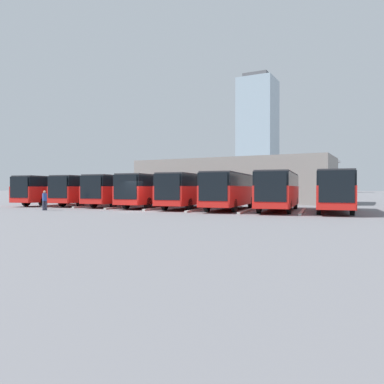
# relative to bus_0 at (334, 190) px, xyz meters

# --- Properties ---
(ground_plane) EXTENTS (600.00, 600.00, 0.00)m
(ground_plane) POSITION_rel_bus_0_xyz_m (14.81, 6.00, -1.79)
(ground_plane) COLOR slate
(bus_0) EXTENTS (4.12, 11.49, 3.19)m
(bus_0) POSITION_rel_bus_0_xyz_m (0.00, 0.00, 0.00)
(bus_0) COLOR red
(bus_0) RESTS_ON ground_plane
(curb_divider_0) EXTENTS (1.33, 7.43, 0.15)m
(curb_divider_0) POSITION_rel_bus_0_xyz_m (2.12, 1.66, -1.71)
(curb_divider_0) COLOR #B2B2AD
(curb_divider_0) RESTS_ON ground_plane
(bus_1) EXTENTS (4.12, 11.49, 3.19)m
(bus_1) POSITION_rel_bus_0_xyz_m (4.23, 0.63, 0.00)
(bus_1) COLOR red
(bus_1) RESTS_ON ground_plane
(curb_divider_1) EXTENTS (1.33, 7.43, 0.15)m
(curb_divider_1) POSITION_rel_bus_0_xyz_m (6.35, 2.29, -1.71)
(curb_divider_1) COLOR #B2B2AD
(curb_divider_1) RESTS_ON ground_plane
(bus_2) EXTENTS (4.12, 11.49, 3.19)m
(bus_2) POSITION_rel_bus_0_xyz_m (8.46, 0.87, 0.00)
(bus_2) COLOR red
(bus_2) RESTS_ON ground_plane
(curb_divider_2) EXTENTS (1.33, 7.43, 0.15)m
(curb_divider_2) POSITION_rel_bus_0_xyz_m (10.58, 2.53, -1.71)
(curb_divider_2) COLOR #B2B2AD
(curb_divider_2) RESTS_ON ground_plane
(bus_3) EXTENTS (4.12, 11.49, 3.19)m
(bus_3) POSITION_rel_bus_0_xyz_m (12.69, 0.45, 0.00)
(bus_3) COLOR red
(bus_3) RESTS_ON ground_plane
(curb_divider_3) EXTENTS (1.33, 7.43, 0.15)m
(curb_divider_3) POSITION_rel_bus_0_xyz_m (14.81, 2.12, -1.71)
(curb_divider_3) COLOR #B2B2AD
(curb_divider_3) RESTS_ON ground_plane
(bus_4) EXTENTS (4.12, 11.49, 3.19)m
(bus_4) POSITION_rel_bus_0_xyz_m (16.92, 0.37, 0.00)
(bus_4) COLOR red
(bus_4) RESTS_ON ground_plane
(curb_divider_4) EXTENTS (1.33, 7.43, 0.15)m
(curb_divider_4) POSITION_rel_bus_0_xyz_m (19.03, 2.03, -1.71)
(curb_divider_4) COLOR #B2B2AD
(curb_divider_4) RESTS_ON ground_plane
(bus_5) EXTENTS (4.12, 11.49, 3.19)m
(bus_5) POSITION_rel_bus_0_xyz_m (21.15, -0.01, 0.00)
(bus_5) COLOR red
(bus_5) RESTS_ON ground_plane
(curb_divider_5) EXTENTS (1.33, 7.43, 0.15)m
(curb_divider_5) POSITION_rel_bus_0_xyz_m (23.26, 1.66, -1.71)
(curb_divider_5) COLOR #B2B2AD
(curb_divider_5) RESTS_ON ground_plane
(bus_6) EXTENTS (4.12, 11.49, 3.19)m
(bus_6) POSITION_rel_bus_0_xyz_m (25.38, -0.00, 0.00)
(bus_6) COLOR red
(bus_6) RESTS_ON ground_plane
(curb_divider_6) EXTENTS (1.33, 7.43, 0.15)m
(curb_divider_6) POSITION_rel_bus_0_xyz_m (27.49, 1.66, -1.71)
(curb_divider_6) COLOR #B2B2AD
(curb_divider_6) RESTS_ON ground_plane
(bus_7) EXTENTS (4.12, 11.49, 3.19)m
(bus_7) POSITION_rel_bus_0_xyz_m (29.61, 1.01, 0.00)
(bus_7) COLOR red
(bus_7) RESTS_ON ground_plane
(pedestrian) EXTENTS (0.49, 0.49, 1.70)m
(pedestrian) POSITION_rel_bus_0_xyz_m (22.36, 8.95, -0.87)
(pedestrian) COLOR #38384C
(pedestrian) RESTS_ON ground_plane
(station_building) EXTENTS (25.75, 12.48, 5.79)m
(station_building) POSITION_rel_bus_0_xyz_m (14.81, -15.91, 1.14)
(station_building) COLOR gray
(station_building) RESTS_ON ground_plane
(office_tower) EXTENTS (17.53, 17.53, 59.28)m
(office_tower) POSITION_rel_bus_0_xyz_m (54.32, -151.41, 27.25)
(office_tower) COLOR #93A8B7
(office_tower) RESTS_ON ground_plane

